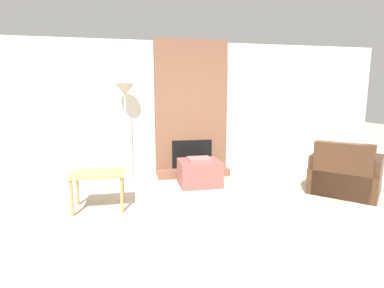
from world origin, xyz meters
name	(u,v)px	position (x,y,z in m)	size (l,w,h in m)	color
ground_plane	(236,231)	(0.00, 0.00, 0.00)	(24.00, 24.00, 0.00)	#B2A893
wall_back	(189,108)	(0.00, 2.92, 1.30)	(8.31, 0.06, 2.60)	silver
fireplace	(191,112)	(0.00, 2.72, 1.23)	(1.40, 0.61, 2.60)	brown
ottoman	(199,172)	(-0.01, 1.86, 0.23)	(0.71, 0.63, 0.49)	#8C4C47
armchair	(345,176)	(2.18, 0.97, 0.27)	(1.37, 1.37, 0.86)	#422819
side_table	(98,177)	(-1.63, 1.05, 0.45)	(0.72, 0.49, 0.53)	tan
floor_lamp_left	(125,94)	(-1.26, 2.58, 1.58)	(0.36, 0.36, 1.77)	#ADADB2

